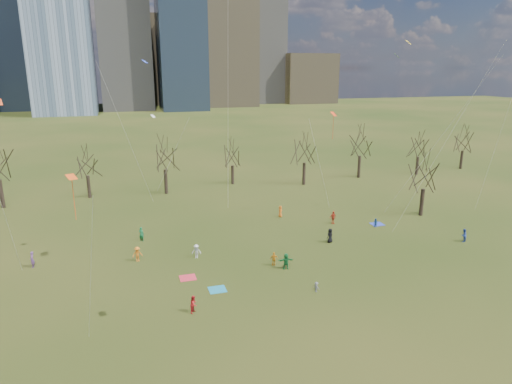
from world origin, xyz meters
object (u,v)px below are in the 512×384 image
object	(u,v)px
blanket_navy	(377,224)
person_4	(274,259)
blanket_crimson	(188,278)
blanket_teal	(217,289)
person_2	(194,304)

from	to	relation	value
blanket_navy	person_4	xyz separation A→B (m)	(-17.35, -8.42, 0.73)
blanket_crimson	blanket_navy	bearing A→B (deg)	18.27
blanket_navy	blanket_crimson	world-z (taller)	same
blanket_teal	blanket_navy	world-z (taller)	same
blanket_teal	person_2	world-z (taller)	person_2
blanket_navy	person_4	size ratio (longest dim) A/B	1.07
blanket_crimson	person_4	world-z (taller)	person_4
person_2	blanket_navy	bearing A→B (deg)	-27.34
blanket_crimson	blanket_teal	bearing A→B (deg)	-55.12
person_2	blanket_crimson	bearing A→B (deg)	28.79
blanket_teal	person_4	size ratio (longest dim) A/B	1.07
blanket_teal	blanket_crimson	bearing A→B (deg)	124.88
blanket_teal	blanket_navy	xyz separation A→B (m)	(24.18, 12.00, 0.00)
blanket_navy	blanket_crimson	size ratio (longest dim) A/B	1.00
blanket_navy	blanket_teal	bearing A→B (deg)	-153.61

